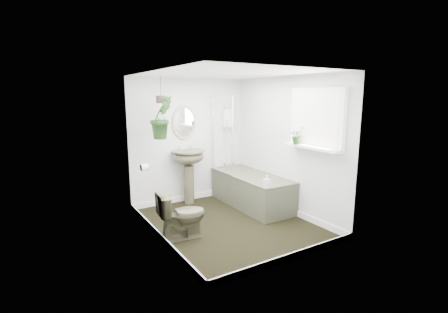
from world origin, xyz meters
TOP-DOWN VIEW (x-y plane):
  - floor at (0.00, 0.00)m, footprint 2.30×2.80m
  - ceiling at (0.00, 0.00)m, footprint 2.30×2.80m
  - wall_back at (0.00, 1.41)m, footprint 2.30×0.02m
  - wall_front at (0.00, -1.41)m, footprint 2.30×0.02m
  - wall_left at (-1.16, 0.00)m, footprint 0.02×2.80m
  - wall_right at (1.16, 0.00)m, footprint 0.02×2.80m
  - skirting at (0.00, 0.00)m, footprint 2.30×2.80m
  - bathtub at (0.80, 0.50)m, footprint 0.72×1.72m
  - bath_screen at (0.47, 0.99)m, footprint 0.04×0.72m
  - shower_box at (0.80, 1.34)m, footprint 0.20×0.10m
  - oval_mirror at (-0.11, 1.37)m, footprint 0.46×0.03m
  - wall_sconce at (-0.51, 1.36)m, footprint 0.04×0.04m
  - toilet_roll_holder at (-1.10, 0.70)m, footprint 0.11×0.11m
  - window_recess at (1.09, -0.70)m, footprint 0.08×1.00m
  - window_sill at (1.02, -0.70)m, footprint 0.18×1.00m
  - window_blinds at (1.04, -0.70)m, footprint 0.01×0.86m
  - toilet at (-0.85, -0.10)m, footprint 0.70×0.45m
  - pedestal_sink at (-0.11, 1.22)m, footprint 0.67×0.59m
  - sill_plant at (0.97, -0.43)m, footprint 0.30×0.28m
  - hanging_plant at (-0.70, 0.95)m, footprint 0.42×0.36m
  - soap_bottle at (0.51, -0.29)m, footprint 0.10×0.10m
  - hanging_pot at (-0.70, 0.95)m, footprint 0.16×0.16m

SIDE VIEW (x-z plane):
  - floor at x=0.00m, z-range -0.02..0.00m
  - skirting at x=0.00m, z-range 0.00..0.10m
  - bathtub at x=0.80m, z-range 0.00..0.58m
  - toilet at x=-0.85m, z-range 0.00..0.68m
  - pedestal_sink at x=-0.11m, z-range 0.00..1.01m
  - soap_bottle at x=0.51m, z-range 0.58..0.78m
  - toilet_roll_holder at x=-1.10m, z-range 0.84..0.96m
  - wall_back at x=0.00m, z-range 0.00..2.30m
  - wall_front at x=0.00m, z-range 0.00..2.30m
  - wall_left at x=-1.16m, z-range 0.00..2.30m
  - wall_right at x=1.16m, z-range 0.00..2.30m
  - window_sill at x=1.02m, z-range 1.21..1.25m
  - bath_screen at x=0.47m, z-range 0.58..1.98m
  - sill_plant at x=0.97m, z-range 1.25..1.51m
  - wall_sconce at x=-0.51m, z-range 1.29..1.51m
  - oval_mirror at x=-0.11m, z-range 1.19..1.81m
  - shower_box at x=0.80m, z-range 1.38..1.73m
  - hanging_plant at x=-0.70m, z-range 1.29..1.99m
  - window_recess at x=1.09m, z-range 1.20..2.10m
  - window_blinds at x=1.04m, z-range 1.27..2.03m
  - hanging_pot at x=-0.70m, z-range 1.87..1.99m
  - ceiling at x=0.00m, z-range 2.30..2.32m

